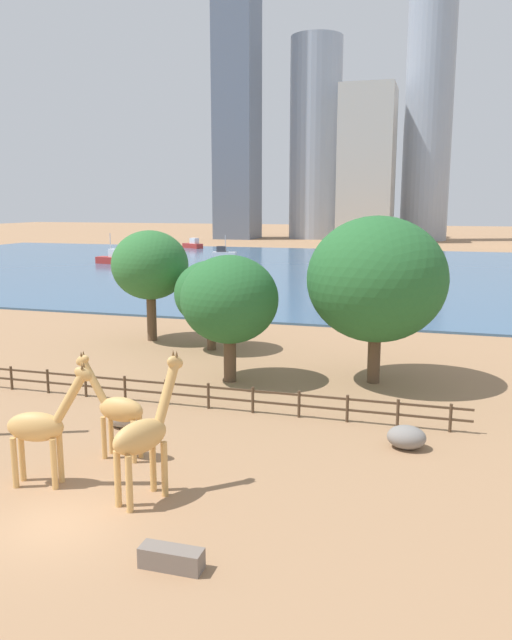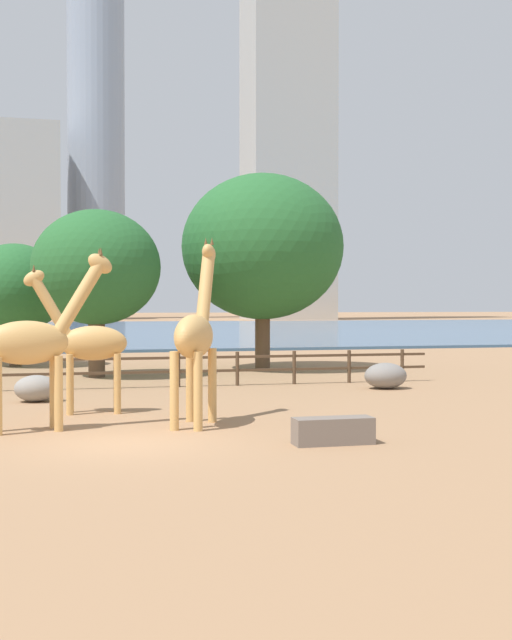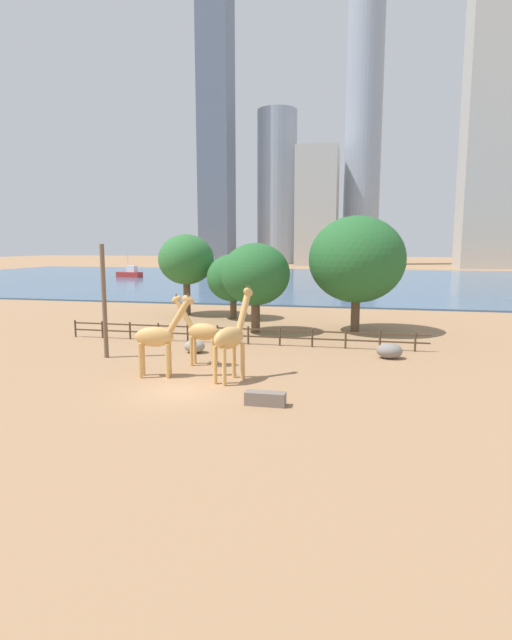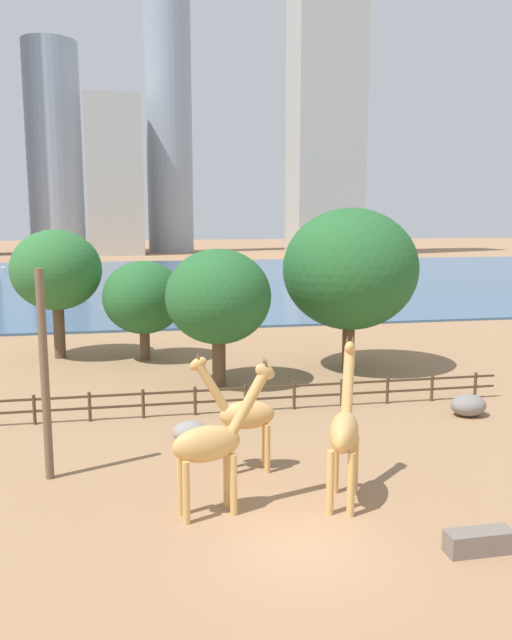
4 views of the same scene
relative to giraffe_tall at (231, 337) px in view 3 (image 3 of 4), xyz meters
The scene contains 22 objects.
ground_plane 77.64m from the giraffe_tall, 91.49° to the left, with size 400.00×400.00×0.00m, color #9E7551.
harbor_water 74.64m from the giraffe_tall, 91.55° to the left, with size 180.00×86.00×0.20m, color #3D6084.
giraffe_tall is the anchor object (origin of this frame).
giraffe_companion 4.02m from the giraffe_tall, behind, with size 3.32×1.22×4.57m.
giraffe_young 3.97m from the giraffe_tall, 131.90° to the left, with size 2.98×0.83×4.24m.
utility_pole 9.87m from the giraffe_tall, 158.44° to the left, with size 0.28×0.28×7.08m, color brown.
boulder_near_fence 7.62m from the giraffe_tall, 124.21° to the left, with size 1.38×1.14×0.86m, color gray.
boulder_by_pole 11.09m from the giraffe_tall, 40.67° to the left, with size 1.59×1.28×0.96m, color gray.
feeding_trough 4.79m from the giraffe_tall, 54.73° to the right, with size 1.80×0.60×0.60m, color #72665B.
enclosure_fence 9.95m from the giraffe_tall, 103.00° to the left, with size 26.12×0.14×1.30m.
tree_left_large 25.69m from the giraffe_tall, 115.19° to the left, with size 5.55×5.55×8.07m.
tree_center_broad 22.23m from the giraffe_tall, 104.58° to the left, with size 5.01×5.01×6.18m.
tree_right_tall 14.79m from the giraffe_tall, 97.37° to the left, with size 5.48×5.48×7.18m.
tree_left_small 17.91m from the giraffe_tall, 70.08° to the left, with size 7.69×7.69×9.33m.
boat_ferry 119.34m from the giraffe_tall, 111.27° to the left, with size 5.34×4.12×2.24m.
boat_sailboat 96.15m from the giraffe_tall, 107.70° to the left, with size 4.60×2.10×4.00m.
boat_tug 84.93m from the giraffe_tall, 119.80° to the left, with size 5.78×2.92×4.96m.
skyline_tower_needle 165.11m from the giraffe_tall, 99.14° to the left, with size 14.40×14.40×54.86m, color #939EAD.
skyline_block_central 150.78m from the giraffe_tall, 93.80° to the left, with size 13.65×14.96×39.29m, color #B7B2A8.
skyline_tower_glass 153.06m from the giraffe_tall, 73.03° to the left, with size 16.91×14.66×105.61m, color #B7B2A8.
skyline_block_left 165.96m from the giraffe_tall, 88.36° to the left, with size 12.53×12.53×91.18m, color #939EAD.
skyline_block_right 168.69m from the giraffe_tall, 106.88° to the left, with size 10.86×12.51×103.46m, color slate.
Camera 3 is at (8.65, -21.99, 7.03)m, focal length 28.00 mm.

